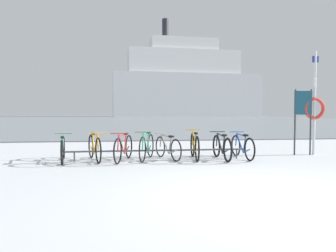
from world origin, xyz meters
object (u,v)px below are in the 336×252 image
(bicycle_7, at_px, (242,147))
(bicycle_1, at_px, (94,148))
(bicycle_5, at_px, (195,146))
(info_sign, at_px, (303,110))
(rescue_post, at_px, (314,106))
(ferry_ship, at_px, (186,84))
(bicycle_6, at_px, (222,147))
(bicycle_4, at_px, (168,148))
(bicycle_3, at_px, (147,147))
(bicycle_2, at_px, (124,148))
(bicycle_0, at_px, (63,149))

(bicycle_7, bearing_deg, bicycle_1, 179.13)
(bicycle_5, height_order, bicycle_7, bicycle_5)
(bicycle_7, height_order, info_sign, info_sign)
(rescue_post, distance_m, ferry_ship, 83.27)
(bicycle_5, xyz_separation_m, bicycle_6, (0.76, -0.15, -0.02))
(bicycle_4, xyz_separation_m, ferry_ship, (14.92, 82.69, 9.14))
(bicycle_5, distance_m, bicycle_6, 0.77)
(bicycle_3, bearing_deg, bicycle_1, -179.51)
(bicycle_6, distance_m, info_sign, 3.09)
(ferry_ship, bearing_deg, bicycle_7, -98.74)
(bicycle_5, height_order, ferry_ship, ferry_ship)
(bicycle_7, distance_m, info_sign, 2.48)
(bicycle_5, bearing_deg, bicycle_4, 174.01)
(bicycle_4, xyz_separation_m, rescue_post, (4.75, 0.43, 1.23))
(bicycle_7, bearing_deg, bicycle_6, -169.82)
(bicycle_1, height_order, bicycle_3, bicycle_3)
(bicycle_7, bearing_deg, bicycle_3, 178.42)
(bicycle_6, relative_size, info_sign, 0.82)
(bicycle_2, relative_size, rescue_post, 0.53)
(bicycle_6, distance_m, bicycle_7, 0.67)
(bicycle_3, distance_m, bicycle_4, 0.61)
(ferry_ship, bearing_deg, bicycle_4, -100.23)
(rescue_post, height_order, ferry_ship, ferry_ship)
(bicycle_2, relative_size, bicycle_4, 1.12)
(bicycle_3, height_order, ferry_ship, ferry_ship)
(bicycle_1, bearing_deg, info_sign, 4.18)
(bicycle_1, height_order, bicycle_7, bicycle_1)
(bicycle_3, distance_m, info_sign, 5.09)
(bicycle_2, xyz_separation_m, bicycle_5, (2.03, 0.07, 0.01))
(bicycle_4, bearing_deg, bicycle_0, -177.72)
(bicycle_2, distance_m, bicycle_7, 3.44)
(bicycle_0, xyz_separation_m, ferry_ship, (17.82, 82.81, 9.14))
(bicycle_2, distance_m, ferry_ship, 84.90)
(bicycle_6, bearing_deg, bicycle_5, 168.55)
(bicycle_0, xyz_separation_m, bicycle_4, (2.91, 0.12, -0.00))
(bicycle_2, height_order, bicycle_7, bicycle_2)
(bicycle_6, height_order, info_sign, info_sign)
(bicycle_2, height_order, rescue_post, rescue_post)
(rescue_post, bearing_deg, bicycle_6, -168.36)
(bicycle_1, xyz_separation_m, ferry_ship, (16.98, 82.75, 9.11))
(bicycle_0, bearing_deg, bicycle_7, -0.02)
(bicycle_5, relative_size, ferry_ship, 0.04)
(bicycle_0, bearing_deg, bicycle_2, -1.33)
(bicycle_1, distance_m, rescue_post, 6.94)
(bicycle_1, distance_m, bicycle_2, 0.81)
(bicycle_0, bearing_deg, bicycle_1, 4.25)
(bicycle_0, relative_size, bicycle_7, 1.02)
(bicycle_1, height_order, info_sign, info_sign)
(bicycle_0, height_order, info_sign, info_sign)
(bicycle_7, distance_m, rescue_post, 2.89)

